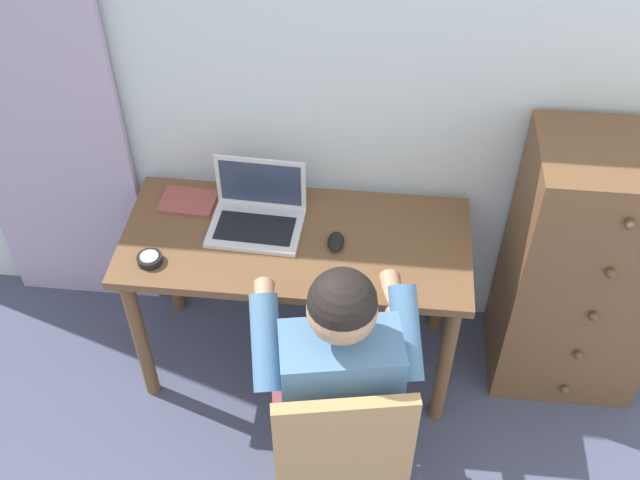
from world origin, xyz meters
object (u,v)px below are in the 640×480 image
object	(u,v)px
computer_mouse	(336,241)
notebook_pad	(188,201)
chair	(340,442)
desk_clock	(150,259)
person_seated	(336,362)
laptop	(257,212)
dresser	(585,271)
desk	(296,258)

from	to	relation	value
computer_mouse	notebook_pad	distance (m)	0.61
chair	desk_clock	bearing A→B (deg)	144.33
person_seated	laptop	xyz separation A→B (m)	(-0.35, 0.58, 0.09)
notebook_pad	dresser	bearing A→B (deg)	1.27
desk	chair	bearing A→B (deg)	-72.06
person_seated	computer_mouse	distance (m)	0.50
desk_clock	person_seated	bearing A→B (deg)	-26.09
chair	notebook_pad	xyz separation A→B (m)	(-0.66, 0.85, 0.23)
desk	laptop	size ratio (longest dim) A/B	3.66
chair	person_seated	distance (m)	0.26
chair	person_seated	size ratio (longest dim) A/B	0.74
chair	desk	bearing A→B (deg)	107.94
chair	desk_clock	world-z (taller)	chair
person_seated	computer_mouse	bearing A→B (deg)	95.16
computer_mouse	desk_clock	distance (m)	0.67
laptop	computer_mouse	xyz separation A→B (m)	(0.30, -0.09, -0.04)
dresser	chair	size ratio (longest dim) A/B	1.29
laptop	notebook_pad	distance (m)	0.30
dresser	laptop	world-z (taller)	dresser
desk	person_seated	world-z (taller)	person_seated
desk	person_seated	xyz separation A→B (m)	(0.19, -0.51, 0.07)
desk	dresser	size ratio (longest dim) A/B	1.13
dresser	person_seated	distance (m)	1.08
notebook_pad	desk	bearing A→B (deg)	-15.66
laptop	computer_mouse	distance (m)	0.32
desk	computer_mouse	distance (m)	0.19
chair	person_seated	world-z (taller)	person_seated
laptop	desk_clock	distance (m)	0.43
dresser	desk_clock	world-z (taller)	dresser
chair	laptop	distance (m)	0.89
chair	notebook_pad	size ratio (longest dim) A/B	4.21
person_seated	desk_clock	world-z (taller)	person_seated
person_seated	laptop	bearing A→B (deg)	120.61
dresser	laptop	size ratio (longest dim) A/B	3.25
laptop	computer_mouse	bearing A→B (deg)	-16.35
dresser	computer_mouse	xyz separation A→B (m)	(-0.94, -0.10, 0.16)
laptop	notebook_pad	world-z (taller)	laptop
computer_mouse	desk_clock	size ratio (longest dim) A/B	1.11
dresser	chair	distance (m)	1.17
dresser	laptop	bearing A→B (deg)	-179.24
laptop	desk_clock	xyz separation A→B (m)	(-0.35, -0.24, -0.04)
notebook_pad	chair	bearing A→B (deg)	-48.18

